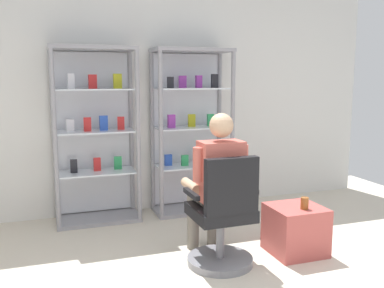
{
  "coord_description": "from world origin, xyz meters",
  "views": [
    {
      "loc": [
        -1.04,
        -1.95,
        1.57
      ],
      "look_at": [
        0.15,
        1.53,
        1.0
      ],
      "focal_mm": 39.81,
      "sensor_mm": 36.0,
      "label": 1
    }
  ],
  "objects_px": {
    "display_cabinet_left": "(95,134)",
    "tea_glass": "(305,203)",
    "display_cabinet_right": "(190,130)",
    "storage_crate": "(295,230)",
    "office_chair": "(223,221)",
    "seated_shopkeeper": "(216,180)"
  },
  "relations": [
    {
      "from": "display_cabinet_left",
      "to": "tea_glass",
      "type": "distance_m",
      "value": 2.34
    },
    {
      "from": "seated_shopkeeper",
      "to": "display_cabinet_left",
      "type": "bearing_deg",
      "value": 120.69
    },
    {
      "from": "display_cabinet_right",
      "to": "storage_crate",
      "type": "relative_size",
      "value": 4.1
    },
    {
      "from": "display_cabinet_left",
      "to": "tea_glass",
      "type": "relative_size",
      "value": 18.13
    },
    {
      "from": "display_cabinet_left",
      "to": "display_cabinet_right",
      "type": "xyz_separation_m",
      "value": [
        1.1,
        -0.0,
        0.0
      ]
    },
    {
      "from": "office_chair",
      "to": "seated_shopkeeper",
      "type": "bearing_deg",
      "value": 91.01
    },
    {
      "from": "seated_shopkeeper",
      "to": "storage_crate",
      "type": "distance_m",
      "value": 0.89
    },
    {
      "from": "storage_crate",
      "to": "tea_glass",
      "type": "height_order",
      "value": "tea_glass"
    },
    {
      "from": "display_cabinet_right",
      "to": "storage_crate",
      "type": "height_order",
      "value": "display_cabinet_right"
    },
    {
      "from": "seated_shopkeeper",
      "to": "tea_glass",
      "type": "height_order",
      "value": "seated_shopkeeper"
    },
    {
      "from": "seated_shopkeeper",
      "to": "display_cabinet_right",
      "type": "bearing_deg",
      "value": 79.95
    },
    {
      "from": "display_cabinet_left",
      "to": "display_cabinet_right",
      "type": "height_order",
      "value": "same"
    },
    {
      "from": "storage_crate",
      "to": "seated_shopkeeper",
      "type": "bearing_deg",
      "value": 171.52
    },
    {
      "from": "display_cabinet_left",
      "to": "storage_crate",
      "type": "bearing_deg",
      "value": -44.16
    },
    {
      "from": "display_cabinet_left",
      "to": "office_chair",
      "type": "bearing_deg",
      "value": -61.88
    },
    {
      "from": "office_chair",
      "to": "tea_glass",
      "type": "relative_size",
      "value": 9.16
    },
    {
      "from": "storage_crate",
      "to": "tea_glass",
      "type": "relative_size",
      "value": 4.42
    },
    {
      "from": "display_cabinet_right",
      "to": "seated_shopkeeper",
      "type": "distance_m",
      "value": 1.47
    },
    {
      "from": "display_cabinet_left",
      "to": "storage_crate",
      "type": "xyz_separation_m",
      "value": [
        1.58,
        -1.54,
        -0.75
      ]
    },
    {
      "from": "display_cabinet_right",
      "to": "office_chair",
      "type": "xyz_separation_m",
      "value": [
        -0.25,
        -1.59,
        -0.57
      ]
    },
    {
      "from": "office_chair",
      "to": "storage_crate",
      "type": "bearing_deg",
      "value": 4.18
    },
    {
      "from": "storage_crate",
      "to": "display_cabinet_right",
      "type": "bearing_deg",
      "value": 107.45
    }
  ]
}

